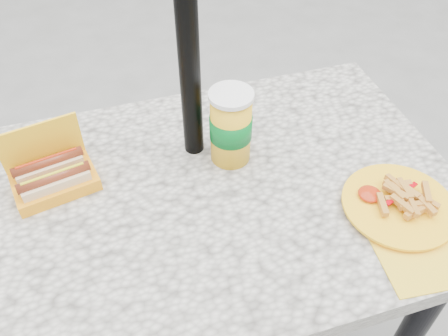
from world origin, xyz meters
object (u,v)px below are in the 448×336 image
object	(u,v)px
soda_cup	(231,127)
fries_plate	(400,207)
hotdog_box	(53,176)
umbrella_pole	(187,25)

from	to	relation	value
soda_cup	fries_plate	bearing A→B (deg)	-42.54
fries_plate	soda_cup	bearing A→B (deg)	137.46
hotdog_box	soda_cup	world-z (taller)	soda_cup
hotdog_box	soda_cup	size ratio (longest dim) A/B	1.06
umbrella_pole	soda_cup	xyz separation A→B (m)	(0.08, -0.06, -0.25)
soda_cup	hotdog_box	bearing A→B (deg)	176.28
hotdog_box	soda_cup	bearing A→B (deg)	-15.08
fries_plate	umbrella_pole	bearing A→B (deg)	138.54
hotdog_box	umbrella_pole	bearing A→B (deg)	-6.20
umbrella_pole	hotdog_box	bearing A→B (deg)	-174.84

